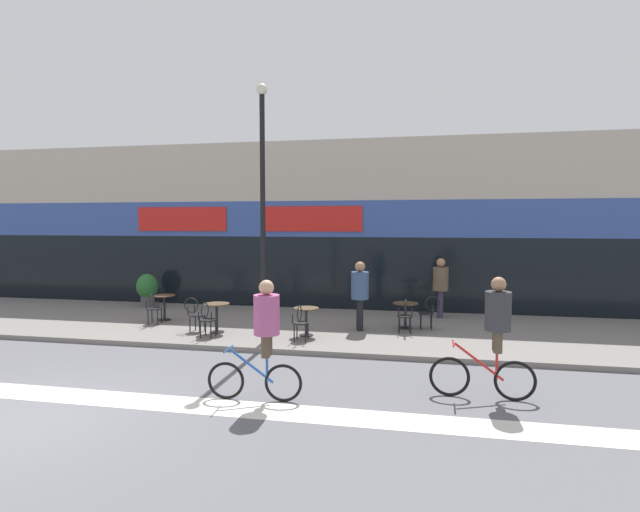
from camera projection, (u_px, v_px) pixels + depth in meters
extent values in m
plane|color=#5B5B60|center=(20.00, 422.00, 7.50)|extent=(120.00, 120.00, 0.00)
cube|color=slate|center=(215.00, 323.00, 14.59)|extent=(40.00, 5.50, 0.12)
cube|color=#B2A899|center=(264.00, 226.00, 19.04)|extent=(40.00, 4.00, 5.72)
cube|color=black|center=(247.00, 271.00, 17.22)|extent=(38.80, 0.10, 2.40)
cube|color=#334C93|center=(246.00, 219.00, 17.12)|extent=(39.20, 0.14, 1.20)
cube|color=red|center=(182.00, 219.00, 17.51)|extent=(3.32, 0.08, 0.84)
cube|color=red|center=(313.00, 219.00, 16.58)|extent=(3.32, 0.08, 0.84)
cube|color=silver|center=(73.00, 396.00, 8.64)|extent=(36.00, 0.70, 0.01)
cylinder|color=black|center=(165.00, 320.00, 14.71)|extent=(0.36, 0.36, 0.02)
cylinder|color=black|center=(164.00, 308.00, 14.68)|extent=(0.07, 0.07, 0.72)
cylinder|color=#4C3823|center=(164.00, 296.00, 14.66)|extent=(0.65, 0.65, 0.02)
cylinder|color=black|center=(217.00, 332.00, 13.07)|extent=(0.37, 0.37, 0.02)
cylinder|color=black|center=(217.00, 318.00, 13.05)|extent=(0.07, 0.07, 0.74)
cylinder|color=#4C3823|center=(217.00, 304.00, 13.02)|extent=(0.68, 0.68, 0.02)
cylinder|color=black|center=(306.00, 335.00, 12.70)|extent=(0.36, 0.36, 0.02)
cylinder|color=black|center=(306.00, 322.00, 12.68)|extent=(0.07, 0.07, 0.69)
cylinder|color=#4C3823|center=(306.00, 308.00, 12.66)|extent=(0.65, 0.65, 0.02)
cylinder|color=black|center=(405.00, 328.00, 13.58)|extent=(0.38, 0.38, 0.02)
cylinder|color=black|center=(405.00, 316.00, 13.56)|extent=(0.07, 0.07, 0.68)
cylinder|color=#4C3823|center=(406.00, 303.00, 13.54)|extent=(0.69, 0.69, 0.02)
cylinder|color=black|center=(155.00, 309.00, 14.14)|extent=(0.45, 0.45, 0.03)
cylinder|color=black|center=(152.00, 316.00, 14.30)|extent=(0.03, 0.03, 0.42)
cylinder|color=black|center=(161.00, 316.00, 14.29)|extent=(0.03, 0.03, 0.42)
cylinder|color=black|center=(148.00, 317.00, 14.03)|extent=(0.03, 0.03, 0.42)
cylinder|color=black|center=(158.00, 318.00, 14.01)|extent=(0.03, 0.03, 0.42)
torus|color=black|center=(152.00, 301.00, 13.95)|extent=(0.08, 0.41, 0.41)
cylinder|color=black|center=(146.00, 305.00, 13.97)|extent=(0.03, 0.03, 0.23)
cylinder|color=black|center=(158.00, 305.00, 13.95)|extent=(0.03, 0.03, 0.23)
cylinder|color=black|center=(208.00, 320.00, 12.50)|extent=(0.41, 0.41, 0.03)
cylinder|color=black|center=(205.00, 328.00, 12.69)|extent=(0.03, 0.03, 0.42)
cylinder|color=black|center=(216.00, 328.00, 12.62)|extent=(0.03, 0.03, 0.42)
cylinder|color=black|center=(200.00, 330.00, 12.41)|extent=(0.03, 0.03, 0.42)
cylinder|color=black|center=(211.00, 330.00, 12.35)|extent=(0.03, 0.03, 0.42)
torus|color=black|center=(205.00, 311.00, 12.32)|extent=(0.04, 0.41, 0.41)
cylinder|color=black|center=(199.00, 316.00, 12.37)|extent=(0.03, 0.03, 0.23)
cylinder|color=black|center=(211.00, 317.00, 12.29)|extent=(0.03, 0.03, 0.23)
cylinder|color=black|center=(197.00, 315.00, 13.15)|extent=(0.42, 0.42, 0.03)
cylinder|color=black|center=(205.00, 323.00, 13.26)|extent=(0.03, 0.03, 0.42)
cylinder|color=black|center=(200.00, 325.00, 12.99)|extent=(0.03, 0.03, 0.42)
cylinder|color=black|center=(195.00, 322.00, 13.34)|extent=(0.03, 0.03, 0.42)
cylinder|color=black|center=(190.00, 324.00, 13.07)|extent=(0.03, 0.03, 0.42)
torus|color=black|center=(191.00, 305.00, 13.18)|extent=(0.41, 0.05, 0.41)
cylinder|color=black|center=(195.00, 309.00, 13.35)|extent=(0.03, 0.03, 0.23)
cylinder|color=black|center=(188.00, 311.00, 13.02)|extent=(0.03, 0.03, 0.23)
cylinder|color=black|center=(301.00, 323.00, 12.14)|extent=(0.40, 0.40, 0.03)
cylinder|color=black|center=(297.00, 331.00, 12.32)|extent=(0.03, 0.03, 0.42)
cylinder|color=black|center=(308.00, 331.00, 12.26)|extent=(0.03, 0.03, 0.42)
cylinder|color=black|center=(294.00, 333.00, 12.04)|extent=(0.03, 0.03, 0.42)
cylinder|color=black|center=(305.00, 334.00, 11.99)|extent=(0.03, 0.03, 0.42)
torus|color=black|center=(299.00, 314.00, 11.95)|extent=(0.03, 0.41, 0.41)
cylinder|color=black|center=(293.00, 319.00, 11.99)|extent=(0.03, 0.03, 0.23)
cylinder|color=black|center=(306.00, 319.00, 11.93)|extent=(0.03, 0.03, 0.23)
cylinder|color=black|center=(405.00, 316.00, 13.02)|extent=(0.44, 0.44, 0.03)
cylinder|color=black|center=(399.00, 324.00, 13.18)|extent=(0.03, 0.03, 0.42)
cylinder|color=black|center=(410.00, 324.00, 13.16)|extent=(0.03, 0.03, 0.42)
cylinder|color=black|center=(400.00, 326.00, 12.91)|extent=(0.03, 0.03, 0.42)
cylinder|color=black|center=(411.00, 326.00, 12.88)|extent=(0.03, 0.03, 0.42)
torus|color=black|center=(405.00, 307.00, 12.83)|extent=(0.07, 0.41, 0.41)
cylinder|color=black|center=(399.00, 312.00, 12.86)|extent=(0.03, 0.03, 0.23)
cylinder|color=black|center=(412.00, 313.00, 12.82)|extent=(0.03, 0.03, 0.23)
cylinder|color=black|center=(426.00, 313.00, 13.45)|extent=(0.42, 0.42, 0.03)
cylinder|color=black|center=(421.00, 322.00, 13.34)|extent=(0.03, 0.03, 0.42)
cylinder|color=black|center=(420.00, 320.00, 13.62)|extent=(0.03, 0.03, 0.42)
cylinder|color=black|center=(432.00, 323.00, 13.30)|extent=(0.03, 0.03, 0.42)
cylinder|color=black|center=(431.00, 321.00, 13.58)|extent=(0.03, 0.03, 0.42)
torus|color=black|center=(433.00, 304.00, 13.40)|extent=(0.41, 0.05, 0.41)
cylinder|color=black|center=(433.00, 310.00, 13.24)|extent=(0.03, 0.03, 0.23)
cylinder|color=black|center=(432.00, 308.00, 13.58)|extent=(0.03, 0.03, 0.23)
cylinder|color=#4C4C51|center=(148.00, 301.00, 17.06)|extent=(0.45, 0.45, 0.40)
ellipsoid|color=#28662D|center=(147.00, 286.00, 17.03)|extent=(0.72, 0.72, 0.86)
cylinder|color=black|center=(263.00, 220.00, 11.73)|extent=(0.12, 0.12, 5.88)
sphere|color=beige|center=(262.00, 89.00, 11.52)|extent=(0.26, 0.26, 0.26)
torus|color=black|center=(226.00, 381.00, 8.46)|extent=(0.64, 0.09, 0.64)
torus|color=black|center=(283.00, 383.00, 8.33)|extent=(0.64, 0.09, 0.64)
cylinder|color=#23519E|center=(251.00, 366.00, 8.39)|extent=(0.77, 0.10, 0.58)
cylinder|color=#23519E|center=(267.00, 369.00, 8.36)|extent=(0.04, 0.04, 0.45)
cylinder|color=#23519E|center=(228.00, 349.00, 8.42)|extent=(0.06, 0.48, 0.03)
cylinder|color=#4C3D2D|center=(266.00, 346.00, 8.25)|extent=(0.16, 0.16, 0.37)
cylinder|color=#4C3D2D|center=(268.00, 344.00, 8.41)|extent=(0.16, 0.16, 0.37)
cylinder|color=#A84C7F|center=(267.00, 315.00, 8.29)|extent=(0.46, 0.46, 0.67)
sphere|color=tan|center=(266.00, 287.00, 8.26)|extent=(0.25, 0.25, 0.25)
torus|color=black|center=(449.00, 377.00, 8.61)|extent=(0.69, 0.08, 0.69)
torus|color=black|center=(515.00, 381.00, 8.36)|extent=(0.69, 0.08, 0.69)
cylinder|color=red|center=(479.00, 362.00, 8.48)|extent=(0.83, 0.07, 0.62)
cylinder|color=red|center=(497.00, 366.00, 8.41)|extent=(0.04, 0.04, 0.48)
cylinder|color=red|center=(453.00, 343.00, 8.55)|extent=(0.04, 0.48, 0.03)
cylinder|color=#4C3D2D|center=(498.00, 342.00, 8.31)|extent=(0.15, 0.15, 0.36)
cylinder|color=#4C3D2D|center=(497.00, 340.00, 8.47)|extent=(0.15, 0.15, 0.36)
cylinder|color=#2D2D33|center=(498.00, 311.00, 8.35)|extent=(0.44, 0.44, 0.66)
sphere|color=#9E7051|center=(499.00, 284.00, 8.32)|extent=(0.25, 0.25, 0.25)
cylinder|color=black|center=(359.00, 314.00, 13.43)|extent=(0.20, 0.20, 0.84)
cylinder|color=black|center=(360.00, 315.00, 13.25)|extent=(0.20, 0.20, 0.84)
cylinder|color=#334C70|center=(360.00, 285.00, 13.29)|extent=(0.57, 0.57, 0.73)
sphere|color=#9E7051|center=(360.00, 267.00, 13.26)|extent=(0.27, 0.27, 0.27)
cylinder|color=#382D47|center=(440.00, 303.00, 15.22)|extent=(0.17, 0.17, 0.82)
cylinder|color=#382D47|center=(440.00, 304.00, 15.04)|extent=(0.17, 0.17, 0.82)
cylinder|color=brown|center=(441.00, 279.00, 15.08)|extent=(0.49, 0.49, 0.71)
sphere|color=#9E7051|center=(441.00, 263.00, 15.04)|extent=(0.27, 0.27, 0.27)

